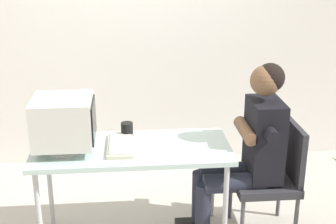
% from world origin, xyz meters
% --- Properties ---
extents(wall_back, '(8.00, 0.10, 3.00)m').
position_xyz_m(wall_back, '(0.30, 1.40, 1.50)').
color(wall_back, silver).
rests_on(wall_back, ground_plane).
extents(desk, '(1.37, 0.60, 0.73)m').
position_xyz_m(desk, '(0.00, 0.00, 0.67)').
color(desk, '#B7B7BC').
rests_on(desk, ground_plane).
extents(crt_monitor, '(0.40, 0.38, 0.37)m').
position_xyz_m(crt_monitor, '(-0.45, -0.02, 0.94)').
color(crt_monitor, silver).
rests_on(crt_monitor, desk).
extents(keyboard, '(0.18, 0.42, 0.03)m').
position_xyz_m(keyboard, '(-0.08, 0.01, 0.75)').
color(keyboard, beige).
rests_on(keyboard, desk).
extents(office_chair, '(0.45, 0.45, 0.86)m').
position_xyz_m(office_chair, '(1.02, -0.00, 0.48)').
color(office_chair, '#4C4C51').
rests_on(office_chair, ground_plane).
extents(person_seated, '(0.73, 0.55, 1.31)m').
position_xyz_m(person_seated, '(0.83, -0.00, 0.71)').
color(person_seated, black).
rests_on(person_seated, ground_plane).
extents(desk_mug, '(0.09, 0.10, 0.10)m').
position_xyz_m(desk_mug, '(-0.03, 0.20, 0.78)').
color(desk_mug, black).
rests_on(desk_mug, desk).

